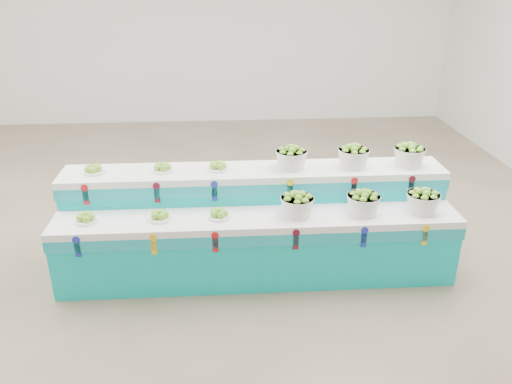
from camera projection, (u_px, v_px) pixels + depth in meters
ground at (185, 241)px, 5.98m from camera, size 10.00×10.00×0.00m
back_wall at (194, 19)px, 9.72m from camera, size 10.00×0.00×10.00m
display_stand at (256, 224)px, 5.26m from camera, size 3.97×1.03×1.02m
plate_lower_left at (86, 217)px, 4.83m from camera, size 0.22×0.22×0.10m
plate_lower_mid at (160, 215)px, 4.87m from camera, size 0.22×0.22×0.10m
plate_lower_right at (219, 213)px, 4.91m from camera, size 0.22×0.22×0.10m
basket_lower_left at (297, 204)px, 4.93m from camera, size 0.33×0.33×0.24m
basket_lower_mid at (363, 202)px, 4.97m from camera, size 0.33×0.33×0.24m
basket_lower_right at (423, 201)px, 5.00m from camera, size 0.33×0.33×0.24m
plate_upper_left at (93, 169)px, 5.16m from camera, size 0.22×0.22×0.10m
plate_upper_mid at (162, 167)px, 5.20m from camera, size 0.22×0.22×0.10m
plate_upper_right at (218, 166)px, 5.23m from camera, size 0.22×0.22×0.10m
basket_upper_left at (291, 157)px, 5.25m from camera, size 0.33×0.33×0.24m
basket_upper_mid at (353, 156)px, 5.29m from camera, size 0.33×0.33×0.24m
basket_upper_right at (409, 155)px, 5.33m from camera, size 0.33×0.33×0.24m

